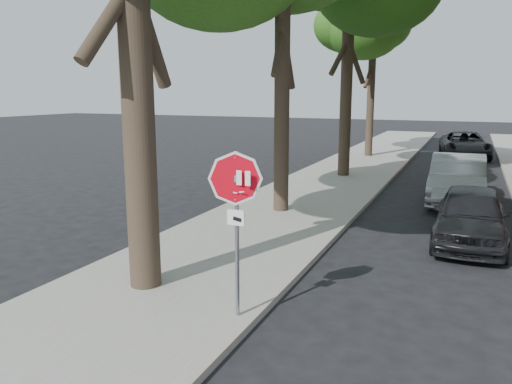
# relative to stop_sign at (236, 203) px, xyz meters

# --- Properties ---
(ground) EXTENTS (120.00, 120.00, 0.00)m
(ground) POSITION_rel_stop_sign_xyz_m (0.70, 0.03, -1.95)
(ground) COLOR black
(ground) RESTS_ON ground
(sidewalk_left) EXTENTS (4.00, 55.00, 0.12)m
(sidewalk_left) POSITION_rel_stop_sign_xyz_m (-1.80, 12.03, -1.89)
(sidewalk_left) COLOR gray
(sidewalk_left) RESTS_ON ground
(curb_left) EXTENTS (0.12, 55.00, 0.13)m
(curb_left) POSITION_rel_stop_sign_xyz_m (0.25, 12.03, -1.88)
(curb_left) COLOR #9E9384
(curb_left) RESTS_ON ground
(stop_sign) EXTENTS (0.76, 0.34, 2.61)m
(stop_sign) POSITION_rel_stop_sign_xyz_m (0.00, 0.00, 0.00)
(stop_sign) COLOR gray
(stop_sign) RESTS_ON sidewalk_left
(tree_far) EXTENTS (5.29, 4.91, 9.33)m
(tree_far) POSITION_rel_stop_sign_xyz_m (-2.02, 21.14, 5.26)
(tree_far) COLOR black
(tree_far) RESTS_ON sidewalk_left
(car_a) EXTENTS (1.62, 4.02, 1.37)m
(car_a) POSITION_rel_stop_sign_xyz_m (3.30, 6.06, -1.26)
(car_a) COLOR black
(car_a) RESTS_ON ground
(car_b) EXTENTS (1.72, 4.76, 1.56)m
(car_b) POSITION_rel_stop_sign_xyz_m (2.86, 10.73, -1.17)
(car_b) COLOR #95979C
(car_b) RESTS_ON ground
(car_d) EXTENTS (3.03, 5.39, 1.42)m
(car_d) POSITION_rel_stop_sign_xyz_m (2.87, 23.27, -1.24)
(car_d) COLOR black
(car_d) RESTS_ON ground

